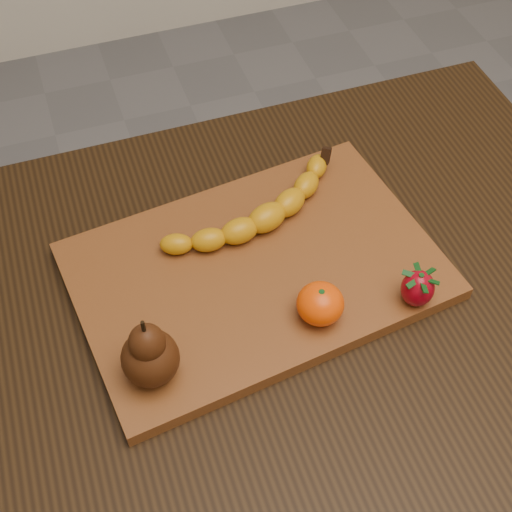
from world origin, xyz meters
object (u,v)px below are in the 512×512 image
object	(u,v)px
table	(263,341)
cutting_board	(256,271)
pear	(148,349)
mandarin	(320,304)

from	to	relation	value
table	cutting_board	world-z (taller)	cutting_board
table	cutting_board	distance (m)	0.11
pear	mandarin	distance (m)	0.21
table	cutting_board	size ratio (longest dim) A/B	2.22
table	pear	distance (m)	0.24
table	mandarin	size ratio (longest dim) A/B	17.67
mandarin	cutting_board	bearing A→B (deg)	115.97
pear	mandarin	bearing A→B (deg)	3.31
pear	table	bearing A→B (deg)	23.86
cutting_board	pear	world-z (taller)	pear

